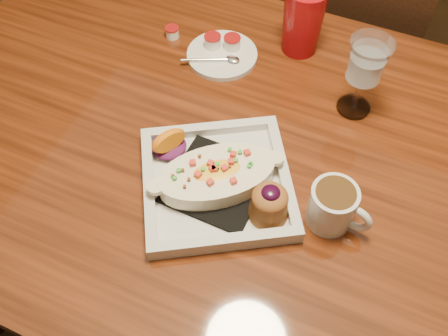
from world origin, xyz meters
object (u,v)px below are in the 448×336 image
at_px(chair_far, 340,49).
at_px(saucer, 221,53).
at_px(table, 264,187).
at_px(goblet, 366,65).
at_px(plate, 222,181).
at_px(red_tumbler, 303,20).
at_px(coffee_mug, 334,206).

distance_m(chair_far, saucer, 0.52).
height_order(table, goblet, goblet).
xyz_separation_m(chair_far, plate, (-0.05, -0.73, 0.27)).
distance_m(chair_far, plate, 0.78).
relative_size(chair_far, red_tumbler, 6.29).
distance_m(saucer, red_tumbler, 0.18).
distance_m(plate, red_tumbler, 0.41).
xyz_separation_m(table, saucer, (-0.19, 0.22, 0.11)).
xyz_separation_m(table, red_tumbler, (-0.05, 0.31, 0.17)).
distance_m(table, goblet, 0.30).
relative_size(plate, red_tumbler, 2.35).
height_order(table, saucer, saucer).
distance_m(goblet, red_tumbler, 0.20).
height_order(chair_far, plate, chair_far).
distance_m(goblet, saucer, 0.32).
relative_size(table, red_tumbler, 10.14).
height_order(chair_far, coffee_mug, chair_far).
bearing_deg(table, coffee_mug, -29.18).
bearing_deg(plate, red_tumbler, 58.20).
height_order(coffee_mug, saucer, coffee_mug).
relative_size(coffee_mug, red_tumbler, 0.74).
bearing_deg(chair_far, table, 90.00).
relative_size(goblet, red_tumbler, 1.12).
height_order(plate, red_tumbler, red_tumbler).
bearing_deg(red_tumbler, goblet, -38.32).
bearing_deg(goblet, saucer, 174.10).
bearing_deg(chair_far, saucer, 65.28).
bearing_deg(chair_far, coffee_mug, 101.27).
distance_m(chair_far, red_tumbler, 0.45).
distance_m(coffee_mug, red_tumbler, 0.43).
distance_m(plate, coffee_mug, 0.19).
relative_size(table, coffee_mug, 13.70).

